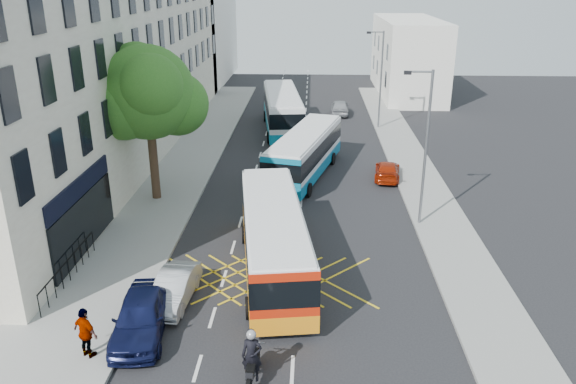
# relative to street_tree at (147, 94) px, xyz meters

# --- Properties ---
(ground) EXTENTS (120.00, 120.00, 0.00)m
(ground) POSITION_rel_street_tree_xyz_m (8.51, -14.97, -6.29)
(ground) COLOR black
(ground) RESTS_ON ground
(pavement_left) EXTENTS (5.00, 70.00, 0.15)m
(pavement_left) POSITION_rel_street_tree_xyz_m (0.01, 0.03, -6.22)
(pavement_left) COLOR gray
(pavement_left) RESTS_ON ground
(pavement_right) EXTENTS (3.00, 70.00, 0.15)m
(pavement_right) POSITION_rel_street_tree_xyz_m (16.01, 0.03, -6.22)
(pavement_right) COLOR gray
(pavement_right) RESTS_ON ground
(terrace_main) EXTENTS (8.30, 45.00, 13.50)m
(terrace_main) POSITION_rel_street_tree_xyz_m (-5.49, 9.52, 0.46)
(terrace_main) COLOR beige
(terrace_main) RESTS_ON ground
(terrace_far) EXTENTS (8.00, 20.00, 10.00)m
(terrace_far) POSITION_rel_street_tree_xyz_m (-5.49, 40.03, -1.29)
(terrace_far) COLOR silver
(terrace_far) RESTS_ON ground
(building_right) EXTENTS (6.00, 18.00, 8.00)m
(building_right) POSITION_rel_street_tree_xyz_m (19.51, 33.03, -2.29)
(building_right) COLOR silver
(building_right) RESTS_ON ground
(street_tree) EXTENTS (6.30, 5.70, 8.80)m
(street_tree) POSITION_rel_street_tree_xyz_m (0.00, 0.00, 0.00)
(street_tree) COLOR #382619
(street_tree) RESTS_ON pavement_left
(lamp_near) EXTENTS (1.45, 0.15, 8.00)m
(lamp_near) POSITION_rel_street_tree_xyz_m (14.71, -2.97, -1.68)
(lamp_near) COLOR slate
(lamp_near) RESTS_ON pavement_right
(lamp_far) EXTENTS (1.45, 0.15, 8.00)m
(lamp_far) POSITION_rel_street_tree_xyz_m (14.71, 17.03, -1.68)
(lamp_far) COLOR slate
(lamp_far) RESTS_ON pavement_right
(railings) EXTENTS (0.08, 5.60, 1.14)m
(railings) POSITION_rel_street_tree_xyz_m (-1.19, -9.67, -5.57)
(railings) COLOR black
(railings) RESTS_ON pavement_left
(bus_near) EXTENTS (3.98, 11.05, 3.04)m
(bus_near) POSITION_rel_street_tree_xyz_m (7.45, -8.19, -4.69)
(bus_near) COLOR silver
(bus_near) RESTS_ON ground
(bus_mid) EXTENTS (5.06, 10.82, 2.96)m
(bus_mid) POSITION_rel_street_tree_xyz_m (8.66, 4.57, -4.73)
(bus_mid) COLOR silver
(bus_mid) RESTS_ON ground
(bus_far) EXTENTS (4.06, 11.95, 3.29)m
(bus_far) POSITION_rel_street_tree_xyz_m (6.59, 16.14, -4.56)
(bus_far) COLOR silver
(bus_far) RESTS_ON ground
(motorbike) EXTENTS (0.71, 2.28, 2.02)m
(motorbike) POSITION_rel_street_tree_xyz_m (7.24, -15.58, -5.34)
(motorbike) COLOR black
(motorbike) RESTS_ON ground
(parked_car_blue) EXTENTS (2.27, 4.66, 1.53)m
(parked_car_blue) POSITION_rel_street_tree_xyz_m (2.91, -13.11, -5.53)
(parked_car_blue) COLOR #0D1236
(parked_car_blue) RESTS_ON ground
(parked_car_silver) EXTENTS (1.58, 3.86, 1.24)m
(parked_car_silver) POSITION_rel_street_tree_xyz_m (3.61, -10.89, -5.67)
(parked_car_silver) COLOR #9EA2A6
(parked_car_silver) RESTS_ON ground
(red_hatchback) EXTENTS (2.07, 4.01, 1.11)m
(red_hatchback) POSITION_rel_street_tree_xyz_m (14.01, 4.33, -5.74)
(red_hatchback) COLOR #A12106
(red_hatchback) RESTS_ON ground
(distant_car_grey) EXTENTS (2.83, 5.21, 1.39)m
(distant_car_grey) POSITION_rel_street_tree_xyz_m (6.11, 25.57, -5.60)
(distant_car_grey) COLOR #3C3E43
(distant_car_grey) RESTS_ON ground
(distant_car_silver) EXTENTS (1.78, 4.13, 1.39)m
(distant_car_silver) POSITION_rel_street_tree_xyz_m (11.73, 22.17, -5.60)
(distant_car_silver) COLOR #929499
(distant_car_silver) RESTS_ON ground
(pedestrian_far) EXTENTS (1.18, 0.94, 1.87)m
(pedestrian_far) POSITION_rel_street_tree_xyz_m (1.51, -14.66, -5.21)
(pedestrian_far) COLOR gray
(pedestrian_far) RESTS_ON pavement_left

